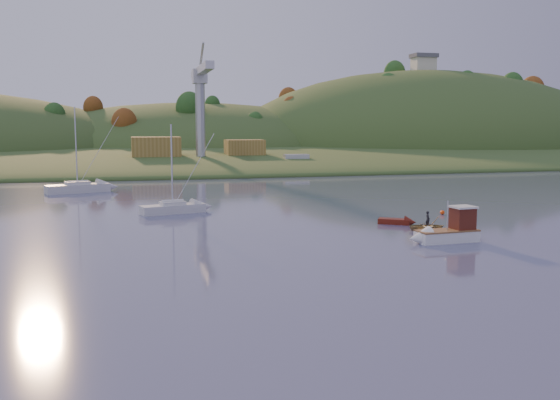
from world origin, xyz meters
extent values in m
plane|color=#3D4365|center=(0.00, 0.00, 0.00)|extent=(500.00, 500.00, 0.00)
cube|color=#27441B|center=(0.00, 230.00, 0.00)|extent=(620.00, 220.00, 1.50)
ellipsoid|color=#27441B|center=(0.00, 165.00, 0.00)|extent=(640.00, 150.00, 7.00)
ellipsoid|color=#27441B|center=(10.00, 210.00, 0.00)|extent=(140.00, 120.00, 36.00)
ellipsoid|color=#27441B|center=(95.00, 195.00, 0.00)|extent=(150.00, 130.00, 60.00)
cube|color=beige|center=(95.00, 195.00, 32.50)|extent=(8.00, 6.00, 5.00)
cube|color=#595960|center=(95.00, 195.00, 35.70)|extent=(9.00, 7.00, 1.50)
cube|color=slate|center=(5.00, 122.00, 1.20)|extent=(42.00, 16.00, 2.40)
cube|color=olive|center=(-8.00, 123.00, 4.80)|extent=(11.00, 8.00, 4.80)
cube|color=olive|center=(13.00, 124.00, 4.40)|extent=(9.00, 7.00, 4.00)
cylinder|color=#B7B7BC|center=(2.00, 120.00, 11.40)|extent=(2.20, 2.20, 18.00)
cube|color=#B7B7BC|center=(2.00, 120.00, 20.90)|extent=(3.20, 3.20, 3.20)
cube|color=#B7B7BC|center=(2.00, 111.00, 21.90)|extent=(1.80, 18.00, 1.60)
cube|color=#B7B7BC|center=(2.00, 125.00, 21.90)|extent=(1.80, 10.00, 1.60)
cube|color=white|center=(11.83, 23.77, 0.49)|extent=(5.55, 2.39, 0.97)
cone|color=white|center=(9.14, 23.55, 0.49)|extent=(2.05, 2.10, 1.95)
cube|color=brown|center=(11.83, 23.77, 0.99)|extent=(5.56, 2.44, 0.13)
cube|color=#531E13|center=(13.34, 23.90, 1.95)|extent=(1.86, 1.76, 1.95)
cube|color=white|center=(13.34, 23.90, 2.98)|extent=(2.09, 2.00, 0.16)
cylinder|color=silver|center=(11.83, 23.77, 2.27)|extent=(0.10, 0.10, 2.60)
cube|color=silver|center=(-9.77, 47.00, 0.50)|extent=(7.57, 4.07, 1.00)
cube|color=silver|center=(-9.77, 47.00, 1.05)|extent=(3.06, 2.31, 0.63)
cylinder|color=silver|center=(-9.77, 47.00, 5.53)|extent=(0.18, 0.18, 9.07)
cylinder|color=silver|center=(-9.77, 47.00, 1.30)|extent=(2.82, 0.91, 0.12)
cylinder|color=silver|center=(-9.77, 47.00, 1.40)|extent=(2.54, 1.04, 0.36)
cube|color=silver|center=(-21.86, 72.28, 0.62)|extent=(9.43, 5.53, 1.24)
cube|color=silver|center=(-21.86, 72.28, 1.29)|extent=(3.87, 3.03, 0.79)
cylinder|color=silver|center=(-21.86, 72.28, 6.90)|extent=(0.18, 0.18, 11.30)
cylinder|color=silver|center=(-21.86, 72.28, 1.54)|extent=(3.46, 1.30, 0.12)
cylinder|color=silver|center=(-21.86, 72.28, 1.64)|extent=(3.11, 1.38, 0.36)
imported|color=#9F8D58|center=(13.02, 29.64, 0.35)|extent=(3.55, 2.68, 0.69)
imported|color=black|center=(13.02, 29.64, 0.79)|extent=(0.43, 0.61, 1.59)
cube|color=#5B180D|center=(11.53, 33.89, 0.27)|extent=(3.39, 2.82, 0.53)
cone|color=#5B180D|center=(12.87, 33.02, 0.27)|extent=(1.64, 1.69, 1.28)
cube|color=#505F69|center=(22.66, 112.25, 0.84)|extent=(13.16, 5.11, 1.67)
cube|color=#B7B7BC|center=(22.66, 112.25, 2.23)|extent=(5.67, 2.99, 2.23)
sphere|color=#EF430C|center=(19.48, 38.71, 0.25)|extent=(0.50, 0.50, 0.50)
camera|label=1|loc=(-14.73, -23.98, 10.03)|focal=40.00mm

